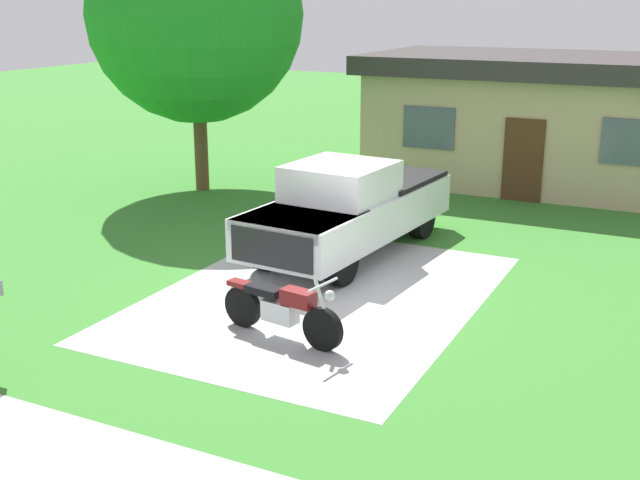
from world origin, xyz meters
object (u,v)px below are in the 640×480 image
object	(u,v)px
motorcycle	(282,309)
shade_tree	(195,14)
pickup_truck	(351,206)
neighbor_house	(546,118)

from	to	relation	value
motorcycle	shade_tree	bearing A→B (deg)	130.92
motorcycle	pickup_truck	world-z (taller)	pickup_truck
shade_tree	neighbor_house	size ratio (longest dim) A/B	0.77
neighbor_house	pickup_truck	bearing A→B (deg)	-104.31
shade_tree	motorcycle	bearing A→B (deg)	-49.08
motorcycle	neighbor_house	bearing A→B (deg)	84.42
shade_tree	neighbor_house	world-z (taller)	shade_tree
pickup_truck	shade_tree	size ratio (longest dim) A/B	0.78
motorcycle	shade_tree	distance (m)	11.12
shade_tree	pickup_truck	bearing A→B (deg)	-29.42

